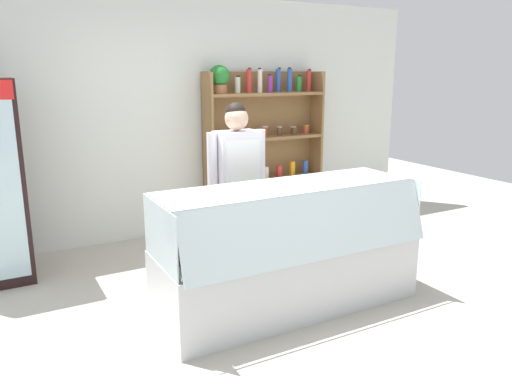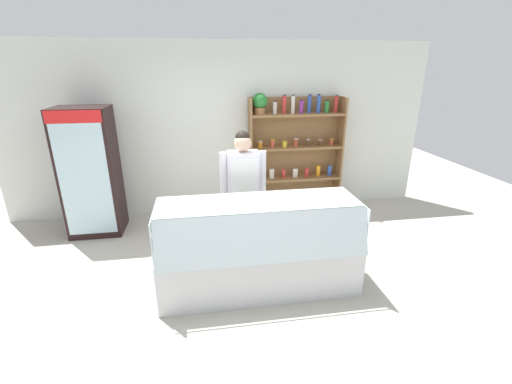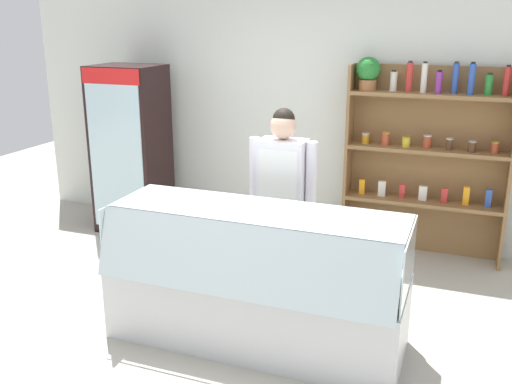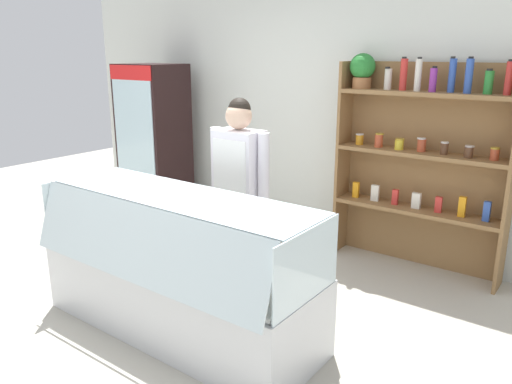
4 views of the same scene
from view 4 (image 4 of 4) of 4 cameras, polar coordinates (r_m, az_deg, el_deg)
The scene contains 6 objects.
ground_plane at distance 3.99m, azimuth -10.56°, elevation -13.91°, with size 12.00×12.00×0.00m, color #B7B2A3.
back_wall at distance 5.31m, azimuth 7.16°, elevation 9.11°, with size 6.80×0.10×2.70m, color silver.
drinks_fridge at distance 6.11m, azimuth -11.60°, elevation 5.61°, with size 0.72×0.59×1.82m.
shelving_unit at distance 4.71m, azimuth 17.91°, elevation 4.49°, with size 1.53×0.29×1.94m.
deli_display_case at distance 3.68m, azimuth -8.85°, elevation -10.96°, with size 2.12×0.80×1.01m.
shop_clerk at distance 4.04m, azimuth -1.96°, elevation 1.28°, with size 0.57×0.25×1.61m.
Camera 4 is at (2.60, -2.31, 1.96)m, focal length 35.00 mm.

